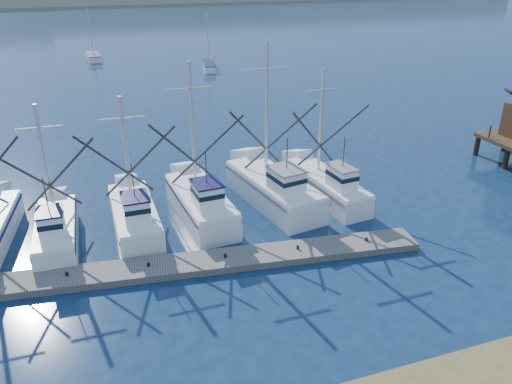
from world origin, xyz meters
TOP-DOWN VIEW (x-y plane):
  - ground at (0.00, 0.00)m, footprint 500.00×500.00m
  - floating_dock at (-9.55, 6.35)m, footprint 29.48×5.37m
  - trawler_fleet at (-9.38, 11.31)m, footprint 28.08×8.84m
  - sailboat_near at (6.34, 56.80)m, footprint 2.78×6.31m
  - sailboat_far at (-9.50, 70.43)m, footprint 2.22×6.38m

SIDE VIEW (x-z plane):
  - ground at x=0.00m, z-range 0.00..0.00m
  - floating_dock at x=-9.55m, z-range 0.00..0.39m
  - sailboat_far at x=-9.50m, z-range -3.56..4.54m
  - sailboat_near at x=6.34m, z-range -3.55..4.55m
  - trawler_fleet at x=-9.38m, z-range -4.15..6.16m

